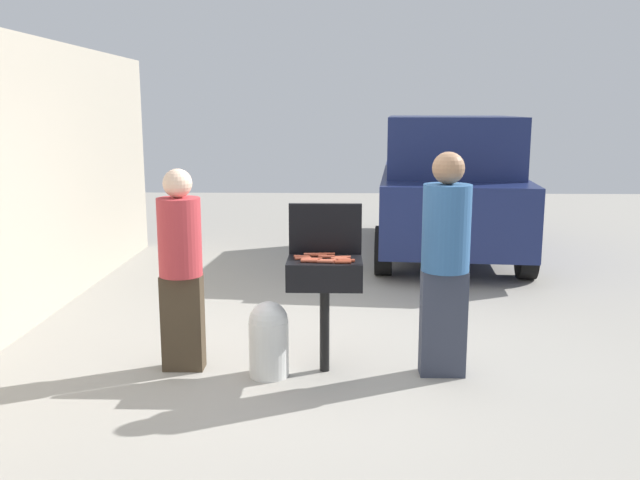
% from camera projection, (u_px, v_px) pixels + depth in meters
% --- Properties ---
extents(ground_plane, '(24.00, 24.00, 0.00)m').
position_uv_depth(ground_plane, '(328.00, 364.00, 5.76)').
color(ground_plane, '#9E998E').
extents(house_wall_side, '(0.24, 8.00, 2.83)m').
position_uv_depth(house_wall_side, '(14.00, 184.00, 6.56)').
color(house_wall_side, '#B2A893').
rests_on(house_wall_side, ground).
extents(bbq_grill, '(0.60, 0.44, 0.94)m').
position_uv_depth(bbq_grill, '(325.00, 277.00, 5.48)').
color(bbq_grill, black).
rests_on(bbq_grill, ground).
extents(grill_lid_open, '(0.60, 0.05, 0.42)m').
position_uv_depth(grill_lid_open, '(325.00, 229.00, 5.63)').
color(grill_lid_open, black).
rests_on(grill_lid_open, bbq_grill).
extents(hot_dog_0, '(0.13, 0.03, 0.03)m').
position_uv_depth(hot_dog_0, '(312.00, 254.00, 5.58)').
color(hot_dog_0, '#C6593D').
rests_on(hot_dog_0, bbq_grill).
extents(hot_dog_1, '(0.13, 0.04, 0.03)m').
position_uv_depth(hot_dog_1, '(302.00, 257.00, 5.49)').
color(hot_dog_1, '#B74C33').
rests_on(hot_dog_1, bbq_grill).
extents(hot_dog_2, '(0.13, 0.03, 0.03)m').
position_uv_depth(hot_dog_2, '(310.00, 260.00, 5.37)').
color(hot_dog_2, '#C6593D').
rests_on(hot_dog_2, bbq_grill).
extents(hot_dog_3, '(0.13, 0.04, 0.03)m').
position_uv_depth(hot_dog_3, '(328.00, 261.00, 5.35)').
color(hot_dog_3, '#C6593D').
rests_on(hot_dog_3, bbq_grill).
extents(hot_dog_4, '(0.13, 0.03, 0.03)m').
position_uv_depth(hot_dog_4, '(342.00, 260.00, 5.39)').
color(hot_dog_4, '#C6593D').
rests_on(hot_dog_4, bbq_grill).
extents(hot_dog_5, '(0.13, 0.03, 0.03)m').
position_uv_depth(hot_dog_5, '(339.00, 259.00, 5.42)').
color(hot_dog_5, '#C6593D').
rests_on(hot_dog_5, bbq_grill).
extents(hot_dog_6, '(0.13, 0.04, 0.03)m').
position_uv_depth(hot_dog_6, '(314.00, 259.00, 5.40)').
color(hot_dog_6, '#B74C33').
rests_on(hot_dog_6, bbq_grill).
extents(hot_dog_7, '(0.13, 0.03, 0.03)m').
position_uv_depth(hot_dog_7, '(319.00, 255.00, 5.55)').
color(hot_dog_7, '#AD4228').
rests_on(hot_dog_7, bbq_grill).
extents(hot_dog_8, '(0.13, 0.03, 0.03)m').
position_uv_depth(hot_dog_8, '(309.00, 261.00, 5.34)').
color(hot_dog_8, '#B74C33').
rests_on(hot_dog_8, bbq_grill).
extents(hot_dog_9, '(0.13, 0.03, 0.03)m').
position_uv_depth(hot_dog_9, '(303.00, 258.00, 5.43)').
color(hot_dog_9, '#C6593D').
rests_on(hot_dog_9, bbq_grill).
extents(hot_dog_10, '(0.13, 0.04, 0.03)m').
position_uv_depth(hot_dog_10, '(343.00, 257.00, 5.47)').
color(hot_dog_10, '#C6593D').
rests_on(hot_dog_10, bbq_grill).
extents(hot_dog_11, '(0.13, 0.03, 0.03)m').
position_uv_depth(hot_dog_11, '(325.00, 262.00, 5.32)').
color(hot_dog_11, '#C6593D').
rests_on(hot_dog_11, bbq_grill).
extents(hot_dog_12, '(0.13, 0.03, 0.03)m').
position_uv_depth(hot_dog_12, '(347.00, 261.00, 5.35)').
color(hot_dog_12, '#AD4228').
rests_on(hot_dog_12, bbq_grill).
extents(hot_dog_13, '(0.13, 0.03, 0.03)m').
position_uv_depth(hot_dog_13, '(326.00, 257.00, 5.49)').
color(hot_dog_13, '#B74C33').
rests_on(hot_dog_13, bbq_grill).
extents(hot_dog_14, '(0.13, 0.03, 0.03)m').
position_uv_depth(hot_dog_14, '(343.00, 262.00, 5.30)').
color(hot_dog_14, '#AD4228').
rests_on(hot_dog_14, bbq_grill).
extents(hot_dog_15, '(0.13, 0.03, 0.03)m').
position_uv_depth(hot_dog_15, '(327.00, 254.00, 5.59)').
color(hot_dog_15, '#AD4228').
rests_on(hot_dog_15, bbq_grill).
extents(propane_tank, '(0.32, 0.32, 0.62)m').
position_uv_depth(propane_tank, '(269.00, 337.00, 5.46)').
color(propane_tank, silver).
rests_on(propane_tank, ground).
extents(person_left, '(0.35, 0.35, 1.66)m').
position_uv_depth(person_left, '(181.00, 263.00, 5.50)').
color(person_left, '#3F3323').
rests_on(person_left, ground).
extents(person_right, '(0.38, 0.38, 1.80)m').
position_uv_depth(person_right, '(445.00, 257.00, 5.37)').
color(person_right, '#333847').
rests_on(person_right, ground).
extents(parked_minivan, '(2.35, 4.55, 2.02)m').
position_uv_depth(parked_minivan, '(448.00, 185.00, 10.04)').
color(parked_minivan, navy).
rests_on(parked_minivan, ground).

